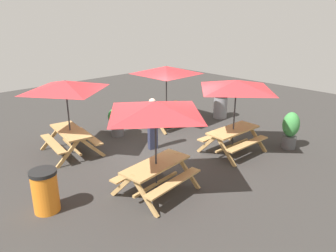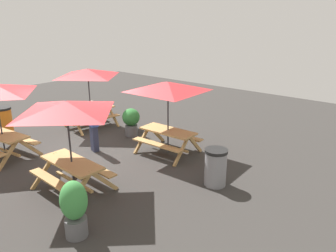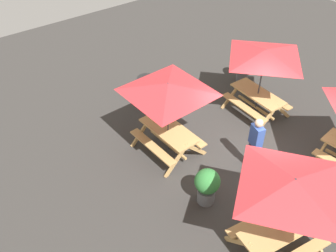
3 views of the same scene
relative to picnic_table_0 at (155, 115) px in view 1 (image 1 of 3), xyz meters
The scene contains 10 objects.
ground_plane 3.19m from the picnic_table_0, 45.08° to the left, with size 24.00×24.00×0.00m, color #33302D.
picnic_table_0 is the anchor object (origin of this frame).
picnic_table_1 3.59m from the picnic_table_0, 95.86° to the left, with size 2.26×2.26×2.34m.
picnic_table_2 5.05m from the picnic_table_0, 44.11° to the left, with size 2.83×2.83×2.34m.
picnic_table_3 3.35m from the picnic_table_0, ahead, with size 2.06×2.06×2.34m.
trash_bin_orange 2.93m from the picnic_table_0, 155.08° to the left, with size 0.59×0.59×0.98m.
trash_bin_gray 6.67m from the picnic_table_0, 24.41° to the left, with size 0.59×0.59×0.98m.
potted_plant_0 4.41m from the picnic_table_0, 67.85° to the left, with size 0.63×0.63×1.02m.
potted_plant_1 5.21m from the picnic_table_0, ahead, with size 0.53×0.53×1.20m.
person_standing 2.93m from the picnic_table_0, 50.94° to the left, with size 0.41×0.31×1.67m.
Camera 1 is at (-6.40, -7.10, 4.17)m, focal length 35.00 mm.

